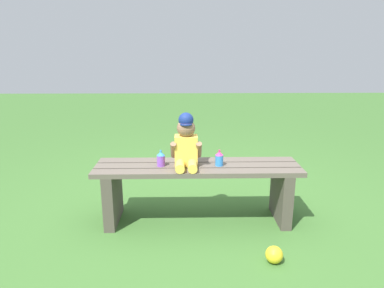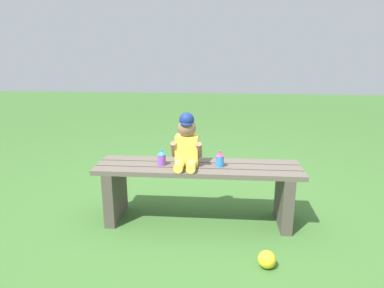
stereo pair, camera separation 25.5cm
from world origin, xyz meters
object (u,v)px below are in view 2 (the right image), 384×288
Objects in this scene: child_figure at (187,143)px; sippy_cup_left at (162,158)px; toy_ball at (267,259)px; park_bench at (198,183)px; sippy_cup_right at (220,159)px.

sippy_cup_left is (-0.19, -0.00, -0.12)m from child_figure.
child_figure reaches higher than toy_ball.
child_figure is 0.22m from sippy_cup_left.
toy_ball is at bearing -51.27° from park_bench.
sippy_cup_right is 1.11× the size of toy_ball.
sippy_cup_left is 0.44m from sippy_cup_right.
sippy_cup_right is (0.44, 0.00, 0.00)m from sippy_cup_left.
park_bench is 0.79m from toy_ball.
sippy_cup_right is at bearing 118.25° from toy_ball.
child_figure is 3.62× the size of toy_ball.
park_bench is at bearing 128.73° from toy_ball.
sippy_cup_left is at bearing 142.71° from toy_ball.
child_figure is (-0.09, -0.01, 0.33)m from park_bench.
child_figure is 3.26× the size of sippy_cup_right.
child_figure is at bearing 179.66° from sippy_cup_right.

